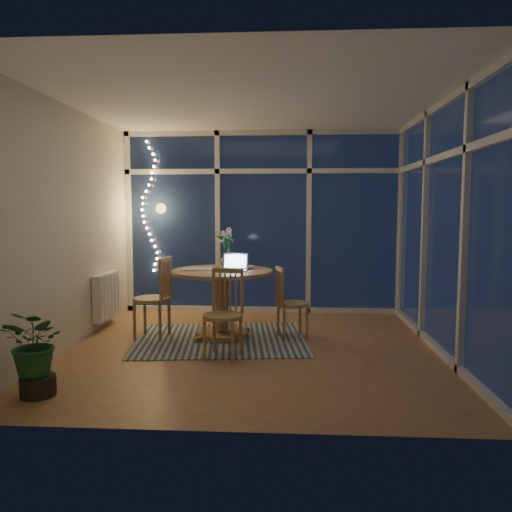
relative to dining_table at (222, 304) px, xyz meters
name	(u,v)px	position (x,y,z in m)	size (l,w,h in m)	color
floor	(254,349)	(0.40, -0.45, -0.40)	(4.00, 4.00, 0.00)	#936440
ceiling	(254,101)	(0.40, -0.45, 2.20)	(4.00, 4.00, 0.00)	white
wall_back	(263,222)	(0.40, 1.55, 0.90)	(4.00, 0.04, 2.60)	beige
wall_front	(234,240)	(0.40, -2.45, 0.90)	(4.00, 0.04, 2.60)	beige
wall_left	(68,227)	(-1.60, -0.45, 0.90)	(0.04, 4.00, 2.60)	beige
wall_right	(449,228)	(2.40, -0.45, 0.90)	(0.04, 4.00, 2.60)	beige
window_wall_back	(263,222)	(0.40, 1.51, 0.90)	(4.00, 0.10, 2.60)	silver
window_wall_right	(445,228)	(2.36, -0.45, 0.90)	(0.10, 4.00, 2.60)	silver
radiator	(106,296)	(-1.54, 0.45, 0.00)	(0.10, 0.70, 0.58)	white
fairy_lights	(148,207)	(-1.25, 1.43, 1.13)	(0.24, 0.10, 1.85)	#E7A95C
garden_patio	(294,284)	(0.90, 4.55, -0.46)	(12.00, 6.00, 0.10)	black
garden_fence	(271,236)	(0.40, 5.05, 0.50)	(11.00, 0.08, 1.80)	#391B14
neighbour_roof	(286,183)	(0.70, 8.05, 1.80)	(7.00, 3.00, 2.20)	#2E3138
garden_shrubs	(221,269)	(-0.40, 2.95, 0.05)	(0.90, 0.90, 0.90)	black
rug	(221,339)	(0.00, -0.10, -0.39)	(1.92, 1.54, 0.01)	beige
dining_table	(222,304)	(0.00, 0.00, 0.00)	(1.17, 1.17, 0.79)	olive
chair_left	(152,297)	(-0.81, -0.07, 0.08)	(0.45, 0.45, 0.96)	olive
chair_right	(292,302)	(0.82, 0.02, 0.03)	(0.39, 0.39, 0.85)	olive
chair_front	(223,314)	(0.11, -0.81, 0.06)	(0.42, 0.42, 0.91)	olive
laptop	(234,262)	(0.15, -0.06, 0.50)	(0.29, 0.25, 0.21)	silver
flower_vase	(229,259)	(0.06, 0.21, 0.50)	(0.20, 0.20, 0.21)	white
bowl	(248,267)	(0.29, 0.11, 0.42)	(0.15, 0.15, 0.04)	white
newspapers	(198,269)	(-0.29, 0.05, 0.40)	(0.36, 0.27, 0.01)	silver
phone	(227,270)	(0.06, -0.05, 0.40)	(0.10, 0.05, 0.01)	black
potted_plant	(37,349)	(-1.25, -1.89, -0.02)	(0.54, 0.47, 0.76)	#1B4C24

